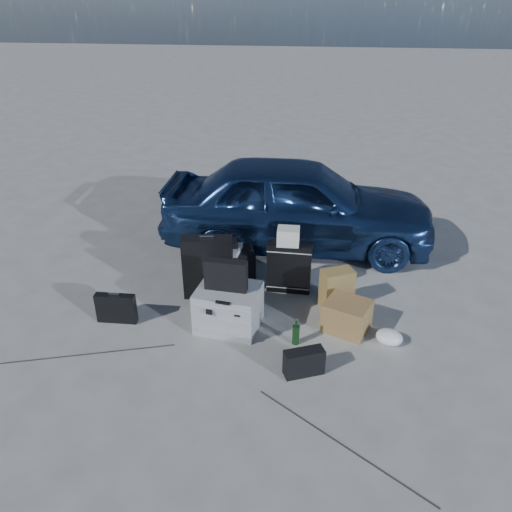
{
  "coord_description": "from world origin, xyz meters",
  "views": [
    {
      "loc": [
        0.65,
        -3.92,
        3.0
      ],
      "look_at": [
        -0.02,
        0.85,
        0.45
      ],
      "focal_mm": 35.0,
      "sensor_mm": 36.0,
      "label": 1
    }
  ],
  "objects": [
    {
      "name": "ground",
      "position": [
        0.0,
        0.0,
        0.0
      ],
      "size": [
        60.0,
        60.0,
        0.0
      ],
      "primitive_type": "plane",
      "color": "#A5A6A1",
      "rests_on": "ground"
    },
    {
      "name": "car",
      "position": [
        0.34,
        2.1,
        0.59
      ],
      "size": [
        3.51,
        1.49,
        1.18
      ],
      "primitive_type": "imported",
      "rotation": [
        0.0,
        0.0,
        1.6
      ],
      "color": "navy",
      "rests_on": "ground"
    },
    {
      "name": "pelican_case",
      "position": [
        -0.2,
        0.15,
        0.22
      ],
      "size": [
        0.66,
        0.56,
        0.44
      ],
      "primitive_type": "cube",
      "rotation": [
        0.0,
        0.0,
        -0.12
      ],
      "color": "#A0A2A5",
      "rests_on": "ground"
    },
    {
      "name": "laptop_bag",
      "position": [
        -0.21,
        0.15,
        0.59
      ],
      "size": [
        0.42,
        0.13,
        0.31
      ],
      "primitive_type": "cube",
      "rotation": [
        0.0,
        0.0,
        -0.07
      ],
      "color": "black",
      "rests_on": "pelican_case"
    },
    {
      "name": "briefcase",
      "position": [
        -1.35,
        0.07,
        0.16
      ],
      "size": [
        0.41,
        0.1,
        0.32
      ],
      "primitive_type": "cube",
      "rotation": [
        0.0,
        0.0,
        0.04
      ],
      "color": "black",
      "rests_on": "ground"
    },
    {
      "name": "suitcase_left",
      "position": [
        -0.53,
        0.7,
        0.35
      ],
      "size": [
        0.57,
        0.27,
        0.71
      ],
      "primitive_type": "cube",
      "rotation": [
        0.0,
        0.0,
        0.15
      ],
      "color": "black",
      "rests_on": "ground"
    },
    {
      "name": "suitcase_right",
      "position": [
        0.34,
        0.94,
        0.29
      ],
      "size": [
        0.49,
        0.18,
        0.58
      ],
      "primitive_type": "cube",
      "rotation": [
        0.0,
        0.0,
        -0.02
      ],
      "color": "black",
      "rests_on": "ground"
    },
    {
      "name": "white_carton",
      "position": [
        0.32,
        0.92,
        0.68
      ],
      "size": [
        0.24,
        0.2,
        0.19
      ],
      "primitive_type": "cube",
      "rotation": [
        0.0,
        0.0,
        0.03
      ],
      "color": "silver",
      "rests_on": "suitcase_right"
    },
    {
      "name": "duffel_bag",
      "position": [
        -0.43,
        1.09,
        0.18
      ],
      "size": [
        0.76,
        0.52,
        0.35
      ],
      "primitive_type": "cube",
      "rotation": [
        0.0,
        0.0,
        0.34
      ],
      "color": "black",
      "rests_on": "ground"
    },
    {
      "name": "flat_box_white",
      "position": [
        -0.42,
        1.11,
        0.38
      ],
      "size": [
        0.39,
        0.3,
        0.06
      ],
      "primitive_type": "cube",
      "rotation": [
        0.0,
        0.0,
        -0.07
      ],
      "color": "silver",
      "rests_on": "duffel_bag"
    },
    {
      "name": "flat_box_black",
      "position": [
        -0.43,
        1.12,
        0.45
      ],
      "size": [
        0.34,
        0.29,
        0.06
      ],
      "primitive_type": "cube",
      "rotation": [
        0.0,
        0.0,
        0.33
      ],
      "color": "black",
      "rests_on": "flat_box_white"
    },
    {
      "name": "kraft_bag",
      "position": [
        0.87,
        0.67,
        0.22
      ],
      "size": [
        0.38,
        0.32,
        0.44
      ],
      "primitive_type": "cube",
      "rotation": [
        0.0,
        0.0,
        0.45
      ],
      "color": "olive",
      "rests_on": "ground"
    },
    {
      "name": "cardboard_box",
      "position": [
        0.97,
        0.27,
        0.16
      ],
      "size": [
        0.53,
        0.5,
        0.31
      ],
      "primitive_type": "cube",
      "rotation": [
        0.0,
        0.0,
        -0.4
      ],
      "color": "olive",
      "rests_on": "ground"
    },
    {
      "name": "plastic_bag",
      "position": [
        1.38,
        0.09,
        0.07
      ],
      "size": [
        0.31,
        0.28,
        0.14
      ],
      "primitive_type": "ellipsoid",
      "rotation": [
        0.0,
        0.0,
        -0.29
      ],
      "color": "white",
      "rests_on": "ground"
    },
    {
      "name": "messenger_bag",
      "position": [
        0.59,
        -0.46,
        0.12
      ],
      "size": [
        0.38,
        0.26,
        0.25
      ],
      "primitive_type": "cube",
      "rotation": [
        0.0,
        0.0,
        0.41
      ],
      "color": "black",
      "rests_on": "ground"
    },
    {
      "name": "green_bottle",
      "position": [
        0.49,
        -0.04,
        0.14
      ],
      "size": [
        0.09,
        0.09,
        0.28
      ],
      "primitive_type": "cylinder",
      "rotation": [
        0.0,
        0.0,
        -0.39
      ],
      "color": "black",
      "rests_on": "ground"
    }
  ]
}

